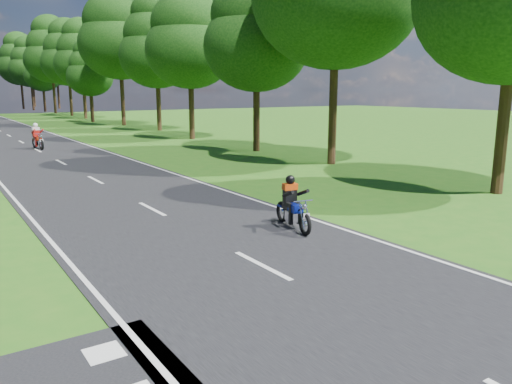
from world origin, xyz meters
TOP-DOWN VIEW (x-y plane):
  - ground at (0.00, 0.00)m, footprint 160.00×160.00m
  - rider_near_blue at (2.27, 3.90)m, footprint 0.89×1.75m
  - rider_far_red at (0.17, 26.84)m, footprint 0.79×1.95m

SIDE VIEW (x-z plane):
  - ground at x=0.00m, z-range 0.00..0.00m
  - rider_near_blue at x=2.27m, z-range 0.02..1.42m
  - rider_far_red at x=0.17m, z-range 0.02..1.61m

